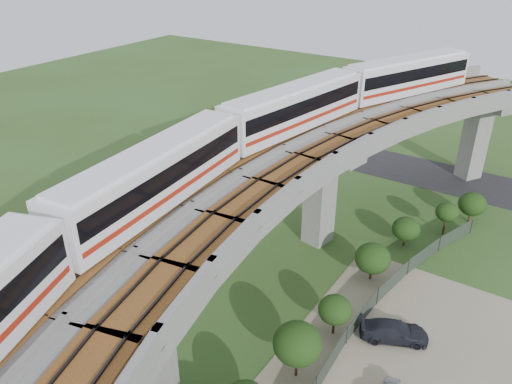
{
  "coord_description": "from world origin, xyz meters",
  "views": [
    {
      "loc": [
        17.27,
        -24.42,
        24.75
      ],
      "look_at": [
        -0.97,
        3.21,
        7.5
      ],
      "focal_mm": 35.0,
      "sensor_mm": 36.0,
      "label": 1
    }
  ],
  "objects": [
    {
      "name": "ground",
      "position": [
        0.0,
        0.0,
        0.0
      ],
      "size": [
        160.0,
        160.0,
        0.0
      ],
      "primitive_type": "plane",
      "color": "#374F1F",
      "rests_on": "ground"
    },
    {
      "name": "asphalt_road",
      "position": [
        0.0,
        30.0,
        0.01
      ],
      "size": [
        60.0,
        8.0,
        0.03
      ],
      "primitive_type": "cube",
      "color": "#232326",
      "rests_on": "ground"
    },
    {
      "name": "viaduct",
      "position": [
        3.84,
        0.0,
        9.05
      ],
      "size": [
        19.58,
        73.98,
        11.4
      ],
      "color": "#99968E",
      "rests_on": "ground"
    },
    {
      "name": "metro_train",
      "position": [
        0.36,
        0.99,
        12.31
      ],
      "size": [
        11.03,
        61.33,
        3.64
      ],
      "color": "white",
      "rests_on": "ground"
    },
    {
      "name": "fence",
      "position": [
        9.75,
        0.0,
        0.75
      ],
      "size": [
        3.87,
        38.73,
        1.5
      ],
      "color": "#2D382D",
      "rests_on": "ground"
    },
    {
      "name": "tree_0",
      "position": [
        11.62,
        21.38,
        1.92
      ],
      "size": [
        2.6,
        2.6,
        3.03
      ],
      "color": "#382314",
      "rests_on": "ground"
    },
    {
      "name": "tree_1",
      "position": [
        10.15,
        17.74,
        2.32
      ],
      "size": [
        2.05,
        2.05,
        3.21
      ],
      "color": "#382314",
      "rests_on": "ground"
    },
    {
      "name": "tree_2",
      "position": [
        7.76,
        13.82,
        1.76
      ],
      "size": [
        2.44,
        2.44,
        2.8
      ],
      "color": "#382314",
      "rests_on": "ground"
    },
    {
      "name": "tree_3",
      "position": [
        7.13,
        7.6,
        2.04
      ],
      "size": [
        2.82,
        2.82,
        3.24
      ],
      "color": "#382314",
      "rests_on": "ground"
    },
    {
      "name": "tree_4",
      "position": [
        7.29,
        0.4,
        2.11
      ],
      "size": [
        2.32,
        2.32,
        3.1
      ],
      "color": "#382314",
      "rests_on": "ground"
    },
    {
      "name": "tree_5",
      "position": [
        6.98,
        -4.28,
        2.7
      ],
      "size": [
        3.03,
        3.03,
        3.99
      ],
      "color": "#382314",
      "rests_on": "ground"
    },
    {
      "name": "car_dark",
      "position": [
        10.98,
        2.17,
        0.71
      ],
      "size": [
        4.96,
        3.66,
        1.33
      ],
      "primitive_type": "imported",
      "rotation": [
        0.0,
        0.0,
        2.01
      ],
      "color": "black",
      "rests_on": "dirt_lot"
    }
  ]
}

